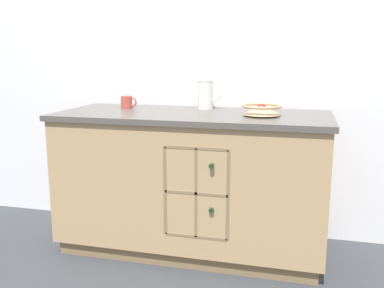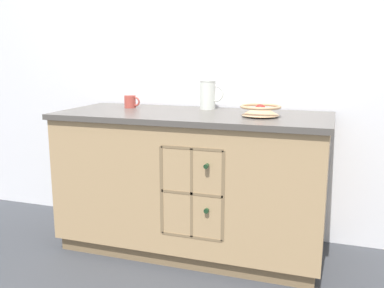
% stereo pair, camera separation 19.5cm
% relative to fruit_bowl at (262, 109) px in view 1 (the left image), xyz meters
% --- Properties ---
extents(ground_plane, '(14.00, 14.00, 0.00)m').
position_rel_fruit_bowl_xyz_m(ground_plane, '(-0.44, 0.03, -0.96)').
color(ground_plane, '#383A3F').
extents(back_wall, '(4.40, 0.06, 2.55)m').
position_rel_fruit_bowl_xyz_m(back_wall, '(-0.44, 0.44, 0.31)').
color(back_wall, white).
rests_on(back_wall, ground_plane).
extents(kitchen_island, '(1.74, 0.73, 0.92)m').
position_rel_fruit_bowl_xyz_m(kitchen_island, '(-0.44, 0.03, -0.50)').
color(kitchen_island, olive).
rests_on(kitchen_island, ground_plane).
extents(fruit_bowl, '(0.25, 0.25, 0.08)m').
position_rel_fruit_bowl_xyz_m(fruit_bowl, '(0.00, 0.00, 0.00)').
color(fruit_bowl, tan).
rests_on(fruit_bowl, kitchen_island).
extents(white_pitcher, '(0.17, 0.11, 0.20)m').
position_rel_fruit_bowl_xyz_m(white_pitcher, '(-0.40, 0.26, 0.06)').
color(white_pitcher, silver).
rests_on(white_pitcher, kitchen_island).
extents(ceramic_mug, '(0.12, 0.08, 0.09)m').
position_rel_fruit_bowl_xyz_m(ceramic_mug, '(-0.95, 0.16, -0.00)').
color(ceramic_mug, '#B7473D').
rests_on(ceramic_mug, kitchen_island).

